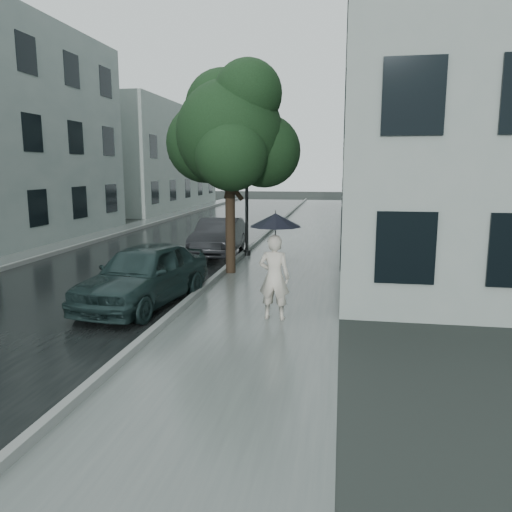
% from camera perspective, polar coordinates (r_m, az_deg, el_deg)
% --- Properties ---
extents(ground, '(120.00, 120.00, 0.00)m').
position_cam_1_polar(ground, '(9.76, -2.55, -9.22)').
color(ground, black).
rests_on(ground, ground).
extents(sidewalk, '(3.50, 60.00, 0.01)m').
position_cam_1_polar(sidewalk, '(21.32, 4.96, 1.33)').
color(sidewalk, slate).
rests_on(sidewalk, ground).
extents(kerb_near, '(0.15, 60.00, 0.15)m').
position_cam_1_polar(kerb_near, '(21.53, 0.12, 1.65)').
color(kerb_near, slate).
rests_on(kerb_near, ground).
extents(asphalt_road, '(6.85, 60.00, 0.00)m').
position_cam_1_polar(asphalt_road, '(22.39, -8.75, 1.66)').
color(asphalt_road, black).
rests_on(asphalt_road, ground).
extents(kerb_far, '(0.15, 60.00, 0.15)m').
position_cam_1_polar(kerb_far, '(23.71, -16.81, 1.99)').
color(kerb_far, slate).
rests_on(kerb_far, ground).
extents(sidewalk_far, '(1.70, 60.00, 0.01)m').
position_cam_1_polar(sidewalk_far, '(24.15, -18.77, 1.86)').
color(sidewalk_far, '#4C5451').
rests_on(sidewalk_far, ground).
extents(building_near, '(7.02, 36.00, 9.00)m').
position_cam_1_polar(building_near, '(28.74, 17.09, 12.17)').
color(building_near, gray).
rests_on(building_near, ground).
extents(building_far_b, '(7.02, 18.00, 8.00)m').
position_cam_1_polar(building_far_b, '(42.07, -12.49, 10.88)').
color(building_far_b, gray).
rests_on(building_far_b, ground).
extents(pedestrian, '(0.70, 0.48, 1.84)m').
position_cam_1_polar(pedestrian, '(10.63, 2.09, -2.43)').
color(pedestrian, beige).
rests_on(pedestrian, sidewalk).
extents(umbrella, '(1.24, 1.24, 1.40)m').
position_cam_1_polar(umbrella, '(10.42, 2.25, 4.13)').
color(umbrella, black).
rests_on(umbrella, ground).
extents(street_tree, '(4.18, 3.80, 6.31)m').
position_cam_1_polar(street_tree, '(15.40, -2.94, 13.92)').
color(street_tree, '#332619').
rests_on(street_tree, ground).
extents(lamp_post, '(0.83, 0.44, 5.57)m').
position_cam_1_polar(lamp_post, '(18.32, -1.54, 9.89)').
color(lamp_post, black).
rests_on(lamp_post, ground).
extents(car_near, '(2.34, 4.51, 1.47)m').
position_cam_1_polar(car_near, '(12.11, -12.65, -2.02)').
color(car_near, '#1A2C2C').
rests_on(car_near, ground).
extents(car_far, '(1.48, 4.11, 1.35)m').
position_cam_1_polar(car_far, '(18.81, -4.27, 2.26)').
color(car_far, black).
rests_on(car_far, ground).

